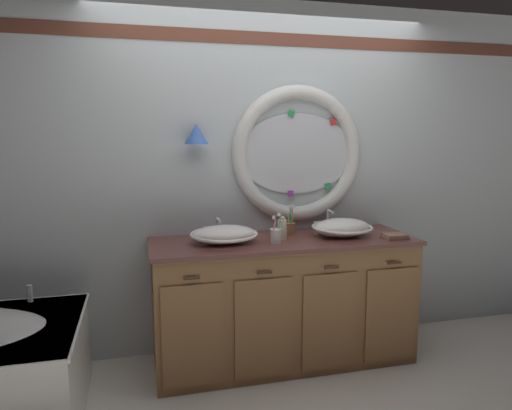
% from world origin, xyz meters
% --- Properties ---
extents(ground_plane, '(14.00, 14.00, 0.00)m').
position_xyz_m(ground_plane, '(0.00, 0.00, 0.00)').
color(ground_plane, silver).
extents(back_wall_assembly, '(6.40, 0.26, 2.60)m').
position_xyz_m(back_wall_assembly, '(0.02, 0.58, 1.32)').
color(back_wall_assembly, silver).
rests_on(back_wall_assembly, ground_plane).
extents(vanity_counter, '(1.87, 0.66, 0.91)m').
position_xyz_m(vanity_counter, '(0.06, 0.24, 0.45)').
color(vanity_counter, olive).
rests_on(vanity_counter, ground_plane).
extents(sink_basin_left, '(0.46, 0.46, 0.12)m').
position_xyz_m(sink_basin_left, '(-0.37, 0.21, 0.97)').
color(sink_basin_left, white).
rests_on(sink_basin_left, vanity_counter).
extents(sink_basin_right, '(0.44, 0.44, 0.13)m').
position_xyz_m(sink_basin_right, '(0.49, 0.21, 0.97)').
color(sink_basin_right, white).
rests_on(sink_basin_right, vanity_counter).
extents(faucet_set_left, '(0.21, 0.14, 0.14)m').
position_xyz_m(faucet_set_left, '(-0.37, 0.47, 0.96)').
color(faucet_set_left, silver).
rests_on(faucet_set_left, vanity_counter).
extents(faucet_set_right, '(0.24, 0.13, 0.16)m').
position_xyz_m(faucet_set_right, '(0.49, 0.47, 0.97)').
color(faucet_set_right, silver).
rests_on(faucet_set_right, vanity_counter).
extents(toothbrush_holder_left, '(0.08, 0.08, 0.21)m').
position_xyz_m(toothbrush_holder_left, '(-0.03, 0.13, 0.96)').
color(toothbrush_holder_left, white).
rests_on(toothbrush_holder_left, vanity_counter).
extents(toothbrush_holder_right, '(0.08, 0.08, 0.22)m').
position_xyz_m(toothbrush_holder_right, '(0.15, 0.36, 0.96)').
color(toothbrush_holder_right, '#996647').
rests_on(toothbrush_holder_right, vanity_counter).
extents(soap_dispenser, '(0.07, 0.07, 0.17)m').
position_xyz_m(soap_dispenser, '(0.05, 0.24, 0.98)').
color(soap_dispenser, '#EFE5C6').
rests_on(soap_dispenser, vanity_counter).
extents(folded_hand_towel, '(0.17, 0.13, 0.03)m').
position_xyz_m(folded_hand_towel, '(0.83, 0.06, 0.92)').
color(folded_hand_towel, '#936B56').
rests_on(folded_hand_towel, vanity_counter).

